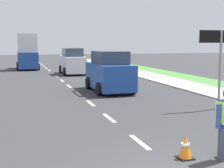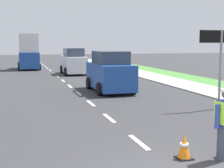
% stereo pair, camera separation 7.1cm
% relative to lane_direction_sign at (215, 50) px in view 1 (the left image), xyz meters
% --- Properties ---
extents(ground_plane, '(96.00, 96.00, 0.00)m').
position_rel_lane_direction_sign_xyz_m(ground_plane, '(-4.54, 14.96, -2.41)').
color(ground_plane, '#333335').
extents(sidewalk_right, '(2.40, 72.00, 0.14)m').
position_rel_lane_direction_sign_xyz_m(sidewalk_right, '(2.66, 3.96, -2.41)').
color(sidewalk_right, '#B2ADA3').
rests_on(sidewalk_right, ground).
extents(lane_center_line, '(0.14, 46.40, 0.01)m').
position_rel_lane_direction_sign_xyz_m(lane_center_line, '(-4.54, 19.16, -2.40)').
color(lane_center_line, silver).
rests_on(lane_center_line, ground).
extents(lane_direction_sign, '(1.16, 0.11, 3.20)m').
position_rel_lane_direction_sign_xyz_m(lane_direction_sign, '(0.00, 0.00, 0.00)').
color(lane_direction_sign, gray).
rests_on(lane_direction_sign, ground).
extents(traffic_cone_near, '(0.36, 0.36, 0.60)m').
position_rel_lane_direction_sign_xyz_m(traffic_cone_near, '(-3.97, -4.81, -2.11)').
color(traffic_cone_near, black).
rests_on(traffic_cone_near, ground).
extents(delivery_truck, '(2.16, 4.60, 3.54)m').
position_rel_lane_direction_sign_xyz_m(delivery_truck, '(-6.46, 22.57, -0.80)').
color(delivery_truck, '#1E4799').
rests_on(delivery_truck, ground).
extents(car_outgoing_ahead, '(2.07, 4.15, 2.25)m').
position_rel_lane_direction_sign_xyz_m(car_outgoing_ahead, '(-2.71, 5.93, -1.36)').
color(car_outgoing_ahead, '#1E4799').
rests_on(car_outgoing_ahead, ground).
extents(car_outgoing_far, '(1.94, 4.07, 2.22)m').
position_rel_lane_direction_sign_xyz_m(car_outgoing_far, '(-2.96, 16.42, -1.37)').
color(car_outgoing_far, silver).
rests_on(car_outgoing_far, ground).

